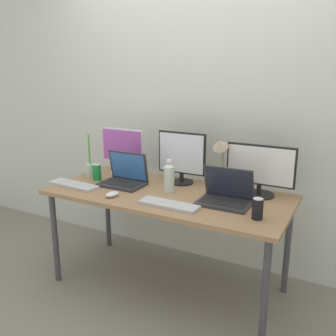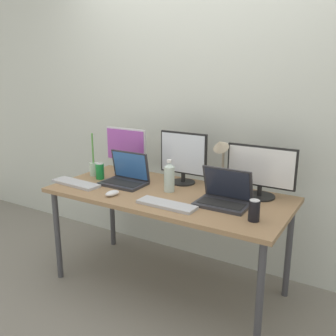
{
  "view_description": "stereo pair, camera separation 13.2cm",
  "coord_description": "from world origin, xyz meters",
  "px_view_note": "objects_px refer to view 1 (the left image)",
  "views": [
    {
      "loc": [
        1.17,
        -2.21,
        1.6
      ],
      "look_at": [
        0.0,
        0.0,
        0.92
      ],
      "focal_mm": 40.0,
      "sensor_mm": 36.0,
      "label": 1
    },
    {
      "loc": [
        1.28,
        -2.14,
        1.6
      ],
      "look_at": [
        0.0,
        0.0,
        0.92
      ],
      "focal_mm": 40.0,
      "sensor_mm": 36.0,
      "label": 2
    }
  ],
  "objects_px": {
    "monitor_center": "(182,157)",
    "soda_can_near_keyboard": "(258,209)",
    "monitor_right": "(260,170)",
    "laptop_silver": "(124,177)",
    "water_bottle": "(169,177)",
    "desk_lamp": "(220,155)",
    "soda_can_by_laptop": "(97,172)",
    "keyboard_main": "(169,205)",
    "keyboard_aux": "(73,185)",
    "monitor_left": "(123,151)",
    "bamboo_vase": "(90,168)",
    "work_desk": "(168,201)",
    "laptop_secondary": "(226,195)",
    "mouse_by_keyboard": "(112,194)"
  },
  "relations": [
    {
      "from": "monitor_center",
      "to": "soda_can_by_laptop",
      "type": "xyz_separation_m",
      "value": [
        -0.62,
        -0.24,
        -0.14
      ]
    },
    {
      "from": "keyboard_main",
      "to": "soda_can_by_laptop",
      "type": "distance_m",
      "value": 0.8
    },
    {
      "from": "monitor_right",
      "to": "monitor_center",
      "type": "bearing_deg",
      "value": 178.89
    },
    {
      "from": "monitor_center",
      "to": "soda_can_near_keyboard",
      "type": "bearing_deg",
      "value": -31.46
    },
    {
      "from": "keyboard_main",
      "to": "water_bottle",
      "type": "relative_size",
      "value": 1.72
    },
    {
      "from": "soda_can_near_keyboard",
      "to": "monitor_center",
      "type": "bearing_deg",
      "value": 148.54
    },
    {
      "from": "keyboard_main",
      "to": "water_bottle",
      "type": "distance_m",
      "value": 0.31
    },
    {
      "from": "mouse_by_keyboard",
      "to": "soda_can_near_keyboard",
      "type": "distance_m",
      "value": 0.98
    },
    {
      "from": "monitor_right",
      "to": "soda_can_near_keyboard",
      "type": "distance_m",
      "value": 0.44
    },
    {
      "from": "work_desk",
      "to": "laptop_secondary",
      "type": "xyz_separation_m",
      "value": [
        0.43,
        -0.01,
        0.12
      ]
    },
    {
      "from": "laptop_secondary",
      "to": "water_bottle",
      "type": "bearing_deg",
      "value": 173.99
    },
    {
      "from": "monitor_right",
      "to": "mouse_by_keyboard",
      "type": "xyz_separation_m",
      "value": [
        -0.87,
        -0.49,
        -0.17
      ]
    },
    {
      "from": "bamboo_vase",
      "to": "soda_can_near_keyboard",
      "type": "bearing_deg",
      "value": -9.38
    },
    {
      "from": "monitor_left",
      "to": "water_bottle",
      "type": "bearing_deg",
      "value": -22.79
    },
    {
      "from": "keyboard_aux",
      "to": "water_bottle",
      "type": "distance_m",
      "value": 0.73
    },
    {
      "from": "laptop_secondary",
      "to": "work_desk",
      "type": "bearing_deg",
      "value": 178.11
    },
    {
      "from": "work_desk",
      "to": "soda_can_near_keyboard",
      "type": "height_order",
      "value": "soda_can_near_keyboard"
    },
    {
      "from": "monitor_right",
      "to": "laptop_silver",
      "type": "xyz_separation_m",
      "value": [
        -0.96,
        -0.22,
        -0.13
      ]
    },
    {
      "from": "work_desk",
      "to": "monitor_right",
      "type": "xyz_separation_m",
      "value": [
        0.58,
        0.24,
        0.24
      ]
    },
    {
      "from": "laptop_silver",
      "to": "water_bottle",
      "type": "bearing_deg",
      "value": 2.22
    },
    {
      "from": "soda_can_near_keyboard",
      "to": "soda_can_by_laptop",
      "type": "bearing_deg",
      "value": 171.85
    },
    {
      "from": "monitor_center",
      "to": "desk_lamp",
      "type": "height_order",
      "value": "desk_lamp"
    },
    {
      "from": "monitor_center",
      "to": "monitor_right",
      "type": "xyz_separation_m",
      "value": [
        0.6,
        -0.01,
        -0.02
      ]
    },
    {
      "from": "laptop_silver",
      "to": "mouse_by_keyboard",
      "type": "relative_size",
      "value": 3.02
    },
    {
      "from": "work_desk",
      "to": "mouse_by_keyboard",
      "type": "height_order",
      "value": "mouse_by_keyboard"
    },
    {
      "from": "monitor_center",
      "to": "laptop_secondary",
      "type": "bearing_deg",
      "value": -30.79
    },
    {
      "from": "work_desk",
      "to": "bamboo_vase",
      "type": "height_order",
      "value": "bamboo_vase"
    },
    {
      "from": "soda_can_by_laptop",
      "to": "laptop_silver",
      "type": "bearing_deg",
      "value": 0.83
    },
    {
      "from": "laptop_silver",
      "to": "desk_lamp",
      "type": "distance_m",
      "value": 0.74
    },
    {
      "from": "laptop_secondary",
      "to": "soda_can_near_keyboard",
      "type": "xyz_separation_m",
      "value": [
        0.25,
        -0.16,
        0.01
      ]
    },
    {
      "from": "monitor_center",
      "to": "monitor_right",
      "type": "height_order",
      "value": "monitor_center"
    },
    {
      "from": "water_bottle",
      "to": "desk_lamp",
      "type": "relative_size",
      "value": 0.57
    },
    {
      "from": "monitor_center",
      "to": "laptop_silver",
      "type": "bearing_deg",
      "value": -147.17
    },
    {
      "from": "monitor_right",
      "to": "monitor_left",
      "type": "bearing_deg",
      "value": 178.81
    },
    {
      "from": "monitor_left",
      "to": "bamboo_vase",
      "type": "xyz_separation_m",
      "value": [
        -0.18,
        -0.2,
        -0.12
      ]
    },
    {
      "from": "laptop_silver",
      "to": "keyboard_aux",
      "type": "bearing_deg",
      "value": -145.61
    },
    {
      "from": "monitor_center",
      "to": "work_desk",
      "type": "bearing_deg",
      "value": -86.04
    },
    {
      "from": "laptop_secondary",
      "to": "bamboo_vase",
      "type": "height_order",
      "value": "bamboo_vase"
    },
    {
      "from": "monitor_center",
      "to": "soda_can_near_keyboard",
      "type": "distance_m",
      "value": 0.83
    },
    {
      "from": "monitor_right",
      "to": "soda_can_near_keyboard",
      "type": "height_order",
      "value": "monitor_right"
    },
    {
      "from": "laptop_secondary",
      "to": "monitor_left",
      "type": "bearing_deg",
      "value": 164.31
    },
    {
      "from": "laptop_silver",
      "to": "laptop_secondary",
      "type": "distance_m",
      "value": 0.81
    },
    {
      "from": "water_bottle",
      "to": "bamboo_vase",
      "type": "distance_m",
      "value": 0.73
    },
    {
      "from": "monitor_left",
      "to": "monitor_right",
      "type": "relative_size",
      "value": 0.83
    },
    {
      "from": "laptop_secondary",
      "to": "desk_lamp",
      "type": "xyz_separation_m",
      "value": [
        -0.12,
        0.2,
        0.22
      ]
    },
    {
      "from": "work_desk",
      "to": "laptop_secondary",
      "type": "height_order",
      "value": "laptop_secondary"
    },
    {
      "from": "monitor_left",
      "to": "mouse_by_keyboard",
      "type": "distance_m",
      "value": 0.61
    },
    {
      "from": "water_bottle",
      "to": "laptop_silver",
      "type": "bearing_deg",
      "value": -177.78
    },
    {
      "from": "water_bottle",
      "to": "soda_can_by_laptop",
      "type": "height_order",
      "value": "water_bottle"
    },
    {
      "from": "work_desk",
      "to": "bamboo_vase",
      "type": "relative_size",
      "value": 4.89
    }
  ]
}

